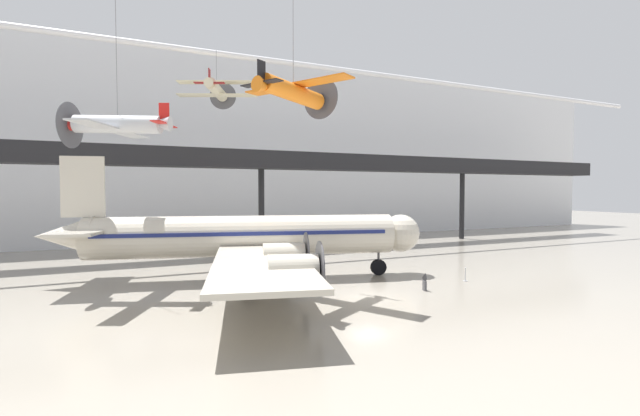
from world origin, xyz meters
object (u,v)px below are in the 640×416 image
at_px(airliner_silver_main, 244,237).
at_px(info_sign_pedestal, 425,284).
at_px(suspended_plane_silver_racer, 118,125).
at_px(suspended_plane_orange_highwing, 293,92).
at_px(suspended_plane_cream_biplane, 217,90).
at_px(stanchion_barrier, 465,277).

height_order(airliner_silver_main, info_sign_pedestal, airliner_silver_main).
bearing_deg(info_sign_pedestal, suspended_plane_silver_racer, 173.05).
height_order(airliner_silver_main, suspended_plane_orange_highwing, suspended_plane_orange_highwing).
relative_size(suspended_plane_silver_racer, info_sign_pedestal, 8.49).
relative_size(suspended_plane_orange_highwing, info_sign_pedestal, 6.71).
distance_m(suspended_plane_cream_biplane, stanchion_barrier, 28.40).
bearing_deg(suspended_plane_cream_biplane, stanchion_barrier, -113.82).
bearing_deg(suspended_plane_orange_highwing, airliner_silver_main, 78.25).
height_order(suspended_plane_silver_racer, stanchion_barrier, suspended_plane_silver_racer).
distance_m(suspended_plane_cream_biplane, suspended_plane_silver_racer, 14.48).
bearing_deg(suspended_plane_cream_biplane, suspended_plane_silver_racer, 163.98).
height_order(suspended_plane_silver_racer, info_sign_pedestal, suspended_plane_silver_racer).
relative_size(suspended_plane_cream_biplane, info_sign_pedestal, 6.05).
distance_m(suspended_plane_orange_highwing, stanchion_barrier, 19.01).
bearing_deg(suspended_plane_orange_highwing, stanchion_barrier, -36.62).
bearing_deg(airliner_silver_main, info_sign_pedestal, -25.50).
bearing_deg(stanchion_barrier, suspended_plane_silver_racer, 164.32).
relative_size(suspended_plane_silver_racer, suspended_plane_orange_highwing, 1.27).
bearing_deg(suspended_plane_silver_racer, suspended_plane_cream_biplane, -104.59).
xyz_separation_m(suspended_plane_cream_biplane, suspended_plane_silver_racer, (-8.62, -10.32, -5.37)).
relative_size(suspended_plane_cream_biplane, stanchion_barrier, 6.97).
distance_m(stanchion_barrier, info_sign_pedestal, 5.02).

